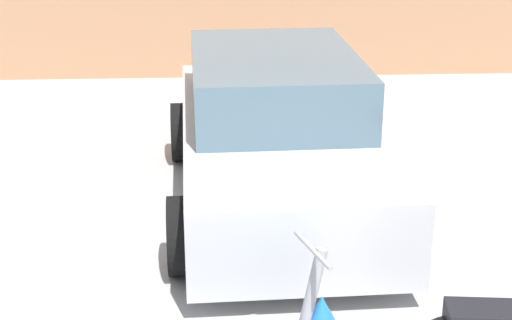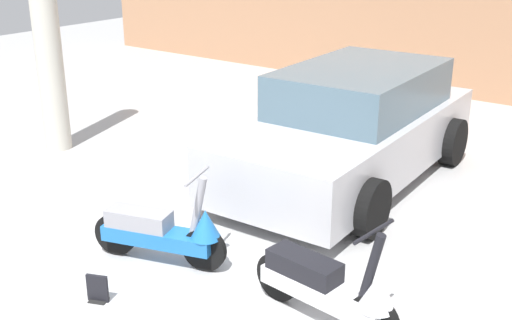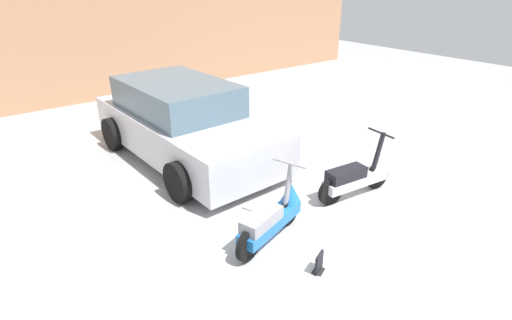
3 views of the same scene
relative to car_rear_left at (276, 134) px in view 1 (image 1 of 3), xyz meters
name	(u,v)px [view 1 (image 1 of 3)]	position (x,y,z in m)	size (l,w,h in m)	color
car_rear_left	(276,134)	(0.00, 0.00, 0.00)	(2.21, 4.37, 1.46)	#B7B7BC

